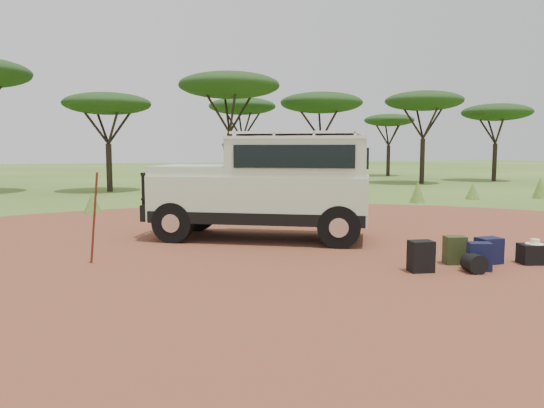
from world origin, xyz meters
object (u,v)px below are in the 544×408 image
object	(u,v)px
backpack_olive	(455,250)
backpack_black	(421,257)
duffel_navy	(489,251)
hard_case	(534,254)
backpack_navy	(479,257)
safari_vehicle	(269,188)
walking_staff	(94,219)

from	to	relation	value
backpack_olive	backpack_black	bearing A→B (deg)	-144.38
duffel_navy	hard_case	distance (m)	0.83
duffel_navy	backpack_navy	bearing A→B (deg)	-143.25
backpack_navy	safari_vehicle	bearing A→B (deg)	144.73
walking_staff	backpack_olive	distance (m)	6.59
backpack_navy	duffel_navy	distance (m)	0.69
walking_staff	backpack_navy	distance (m)	6.85
backpack_navy	backpack_olive	world-z (taller)	backpack_olive
backpack_black	hard_case	size ratio (longest dim) A/B	1.04
walking_staff	backpack_navy	size ratio (longest dim) A/B	3.48
safari_vehicle	backpack_olive	xyz separation A→B (m)	(2.28, -3.75, -0.94)
backpack_olive	backpack_navy	bearing A→B (deg)	-66.82
hard_case	backpack_olive	bearing A→B (deg)	178.74
walking_staff	backpack_black	xyz separation A→B (m)	(5.23, -2.50, -0.58)
safari_vehicle	walking_staff	distance (m)	4.22
safari_vehicle	backpack_olive	world-z (taller)	safari_vehicle
backpack_olive	duffel_navy	bearing A→B (deg)	2.01
walking_staff	backpack_olive	world-z (taller)	walking_staff
backpack_navy	duffel_navy	bearing A→B (deg)	61.63
walking_staff	backpack_olive	size ratio (longest dim) A/B	3.32
backpack_olive	duffel_navy	world-z (taller)	backpack_olive
safari_vehicle	backpack_black	distance (m)	4.37
duffel_navy	backpack_black	bearing A→B (deg)	-173.44
backpack_black	backpack_olive	bearing A→B (deg)	28.34
walking_staff	duffel_navy	size ratio (longest dim) A/B	3.56
backpack_olive	duffel_navy	size ratio (longest dim) A/B	1.07
walking_staff	hard_case	distance (m)	8.06
safari_vehicle	backpack_navy	size ratio (longest dim) A/B	10.84
backpack_black	duffel_navy	bearing A→B (deg)	15.35
backpack_black	backpack_navy	xyz separation A→B (m)	(1.02, -0.26, -0.02)
safari_vehicle	backpack_olive	distance (m)	4.49
backpack_navy	hard_case	world-z (taller)	backpack_navy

